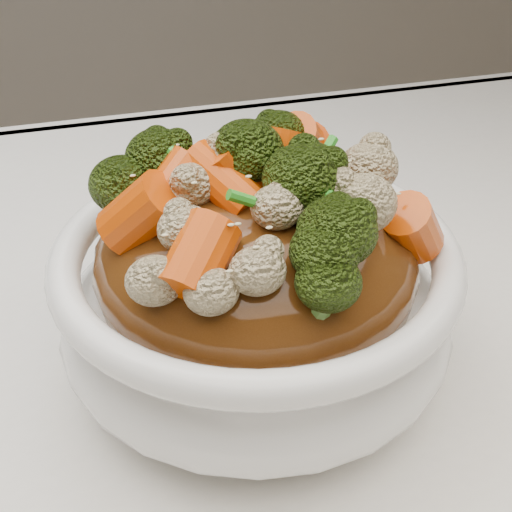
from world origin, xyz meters
name	(u,v)px	position (x,y,z in m)	size (l,w,h in m)	color
tablecloth	(168,421)	(0.00, 0.00, 0.73)	(1.20, 0.80, 0.04)	white
bowl	(256,304)	(0.06, 0.01, 0.79)	(0.22, 0.22, 0.09)	white
sauce_base	(256,261)	(0.06, 0.01, 0.82)	(0.18, 0.18, 0.10)	#4C270D
carrots	(256,155)	(0.06, 0.01, 0.89)	(0.18, 0.18, 0.05)	#D64906
broccoli	(256,157)	(0.06, 0.01, 0.89)	(0.18, 0.18, 0.05)	black
cauliflower	(256,160)	(0.06, 0.01, 0.88)	(0.18, 0.18, 0.04)	#CEBB8D
scallions	(256,153)	(0.06, 0.01, 0.89)	(0.13, 0.13, 0.02)	#299121
sesame_seeds	(256,153)	(0.06, 0.01, 0.89)	(0.16, 0.16, 0.01)	beige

